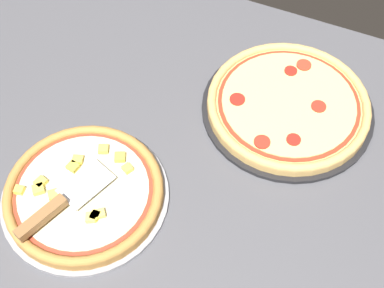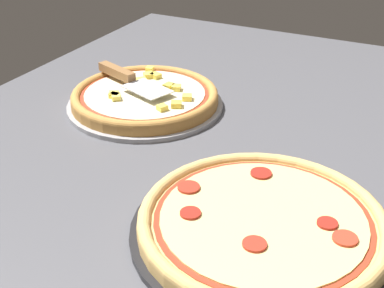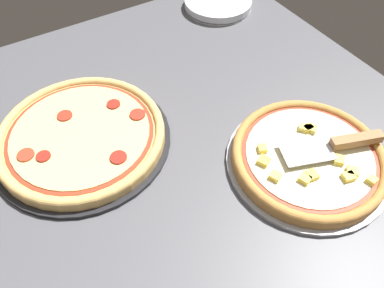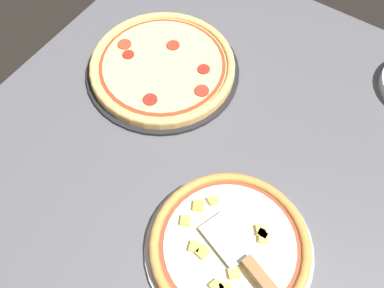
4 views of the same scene
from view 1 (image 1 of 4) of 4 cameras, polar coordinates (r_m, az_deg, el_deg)
The scene contains 6 objects.
ground_plane at distance 119.81cm, azimuth -4.97°, elevation -0.71°, with size 143.75×108.63×3.60cm, color #4C4C51.
pizza_pan_front at distance 112.78cm, azimuth -11.29°, elevation -5.54°, with size 34.54×34.54×1.00cm, color #939399.
pizza_front at distance 111.01cm, azimuth -11.47°, elevation -5.01°, with size 32.47×32.47×3.51cm.
pizza_pan_back at distance 125.33cm, azimuth 10.12°, elevation 3.68°, with size 39.51×39.51×1.00cm, color black.
pizza_back at distance 123.79cm, azimuth 10.25°, elevation 4.25°, with size 37.14×37.14×2.92cm.
serving_spatula at distance 107.33cm, azimuth -14.61°, elevation -6.69°, with size 11.41×22.00×2.00cm.
Camera 1 is at (36.42, -56.58, 97.33)cm, focal length 50.00 mm.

